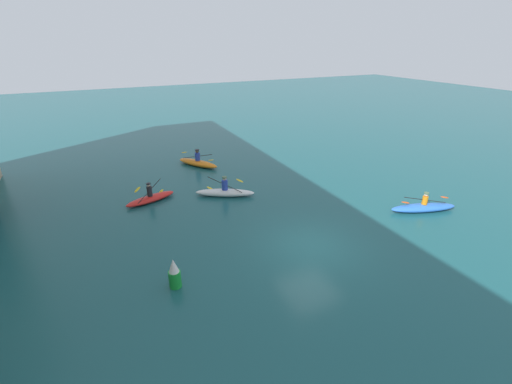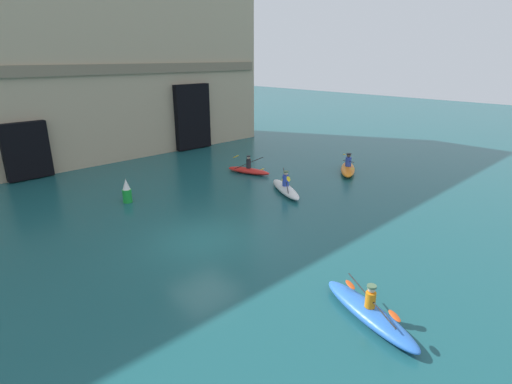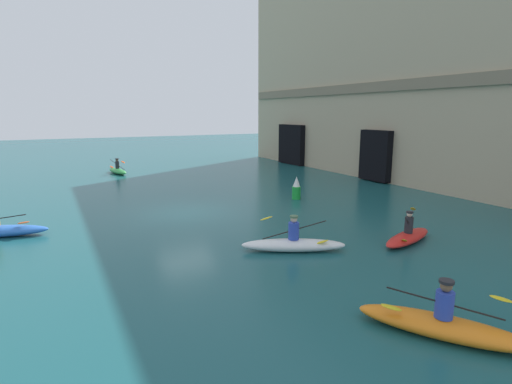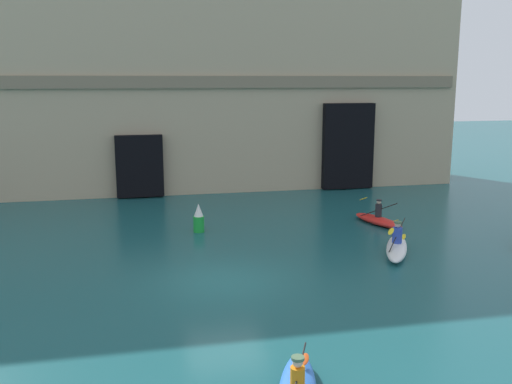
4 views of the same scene
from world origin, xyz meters
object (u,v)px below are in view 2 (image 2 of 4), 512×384
kayak_orange (348,169)px  marker_buoy (127,192)px  kayak_red (249,170)px  kayak_white (286,188)px  kayak_blue (369,312)px

kayak_orange → marker_buoy: size_ratio=2.72×
kayak_orange → kayak_red: (-4.61, 4.15, -0.03)m
kayak_white → marker_buoy: size_ratio=2.80×
kayak_white → kayak_red: bearing=-167.7°
kayak_white → kayak_red: (1.10, 4.06, -0.03)m
kayak_white → marker_buoy: marker_buoy is taller
kayak_blue → marker_buoy: 13.36m
kayak_white → kayak_blue: size_ratio=0.92×
kayak_white → marker_buoy: bearing=-96.5°
kayak_blue → marker_buoy: marker_buoy is taller
kayak_red → kayak_blue: bearing=-47.5°
kayak_red → marker_buoy: (-7.83, 0.46, 0.34)m
kayak_orange → kayak_red: kayak_orange is taller
kayak_red → kayak_white: bearing=-32.5°
kayak_blue → kayak_red: (7.47, 12.89, -0.01)m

